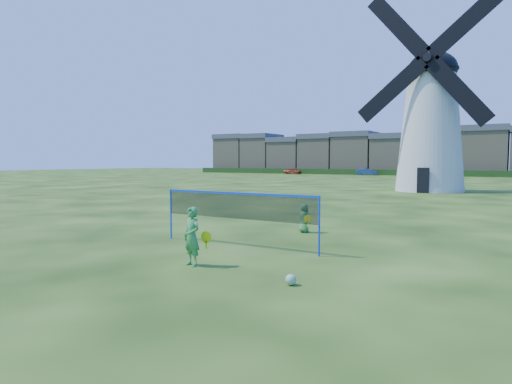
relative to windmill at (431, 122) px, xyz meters
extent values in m
plane|color=black|center=(-0.55, -26.99, -5.58)|extent=(220.00, 220.00, 0.00)
ellipsoid|color=black|center=(0.00, 0.02, 4.13)|extent=(3.81, 3.81, 2.86)
cylinder|color=black|center=(0.00, 0.02, 4.13)|extent=(3.95, 3.95, 0.16)
cube|color=black|center=(0.00, -2.58, -4.61)|extent=(0.88, 0.11, 1.94)
cube|color=black|center=(0.00, -2.05, -1.17)|extent=(0.62, 0.11, 0.79)
cube|color=black|center=(0.00, -1.62, 1.66)|extent=(0.53, 0.11, 0.71)
cylinder|color=black|center=(0.00, -1.83, 4.66)|extent=(0.62, 1.06, 0.62)
cylinder|color=black|center=(0.00, 2.22, 4.92)|extent=(1.94, 0.11, 1.94)
cylinder|color=black|center=(0.00, 1.78, 4.92)|extent=(0.12, 1.59, 0.12)
cube|color=black|center=(2.62, -2.05, 6.88)|extent=(5.51, 0.09, 4.94)
cube|color=black|center=(-2.23, -2.05, 7.28)|extent=(4.94, 0.09, 5.51)
cube|color=black|center=(-2.62, -2.05, 2.43)|extent=(5.51, 0.09, 4.94)
cube|color=black|center=(2.23, -2.05, 2.03)|extent=(4.94, 0.09, 5.51)
cylinder|color=blue|center=(-2.86, -27.48, -4.80)|extent=(0.05, 0.05, 1.55)
cylinder|color=blue|center=(2.14, -27.48, -4.80)|extent=(0.05, 0.05, 1.55)
cube|color=black|center=(-0.36, -27.48, -4.43)|extent=(5.00, 0.02, 0.70)
cube|color=blue|center=(-0.36, -27.48, -4.06)|extent=(5.00, 0.02, 0.06)
imported|color=green|center=(0.01, -29.95, -4.89)|extent=(0.57, 0.45, 1.37)
cylinder|color=#E7F30C|center=(0.29, -29.77, -4.91)|extent=(0.28, 0.02, 0.28)
cube|color=#E7F30C|center=(0.29, -29.77, -5.08)|extent=(0.03, 0.02, 0.20)
imported|color=#458E44|center=(0.19, -24.21, -5.08)|extent=(0.57, 0.49, 0.99)
cylinder|color=#E7F30C|center=(0.41, -24.43, -5.07)|extent=(0.28, 0.02, 0.28)
cube|color=#E7F30C|center=(0.41, -24.43, -5.24)|extent=(0.03, 0.02, 0.20)
sphere|color=green|center=(2.71, -30.20, -5.47)|extent=(0.22, 0.22, 0.22)
cube|color=tan|center=(-49.15, 45.01, -1.91)|extent=(6.79, 8.00, 7.34)
cube|color=#4C4C54|center=(-49.15, 45.01, 2.26)|extent=(7.09, 8.40, 1.00)
cube|color=tan|center=(-42.33, 45.01, -1.96)|extent=(6.26, 8.00, 7.23)
cube|color=#4C4C54|center=(-42.33, 45.01, 2.15)|extent=(6.56, 8.40, 1.00)
cube|color=tan|center=(-35.56, 45.01, -2.43)|extent=(6.68, 8.00, 6.30)
cube|color=#4C4C54|center=(-35.56, 45.01, 1.22)|extent=(6.98, 8.40, 1.00)
cube|color=tan|center=(-28.59, 45.01, -2.20)|extent=(6.65, 8.00, 6.75)
cube|color=#4C4C54|center=(-28.59, 45.01, 1.68)|extent=(6.95, 8.40, 1.00)
cube|color=tan|center=(-21.37, 45.01, -2.09)|extent=(7.20, 8.00, 6.97)
cube|color=#4C4C54|center=(-21.37, 45.01, 1.90)|extent=(7.50, 8.40, 1.00)
cube|color=tan|center=(-13.88, 45.01, -2.37)|extent=(7.18, 8.00, 6.40)
cube|color=#4C4C54|center=(-13.88, 45.01, 1.33)|extent=(7.48, 8.40, 1.00)
cube|color=tan|center=(-6.88, 45.01, -2.22)|extent=(6.21, 8.00, 6.71)
cube|color=#4C4C54|center=(-6.88, 45.01, 1.63)|extent=(6.51, 8.40, 1.00)
cube|color=tan|center=(0.40, 45.01, -1.94)|extent=(7.76, 8.00, 7.27)
cube|color=#4C4C54|center=(0.40, 45.01, 2.19)|extent=(8.06, 8.40, 1.00)
cube|color=#193814|center=(-22.55, 39.01, -5.08)|extent=(62.00, 0.80, 1.00)
imported|color=#98321B|center=(-30.41, 36.24, -5.01)|extent=(3.37, 1.38, 1.14)
imported|color=navy|center=(-16.57, 36.91, -4.97)|extent=(3.84, 1.98, 1.20)
camera|label=1|loc=(6.54, -37.82, -3.15)|focal=30.99mm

